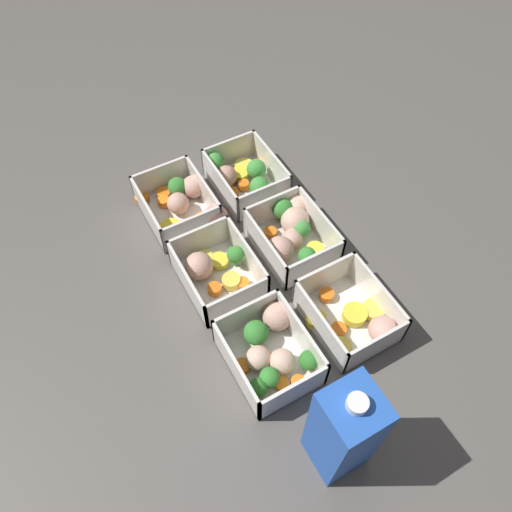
{
  "coord_description": "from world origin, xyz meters",
  "views": [
    {
      "loc": [
        -0.43,
        0.24,
        0.71
      ],
      "look_at": [
        0.0,
        0.0,
        0.02
      ],
      "focal_mm": 35.0,
      "sensor_mm": 36.0,
      "label": 1
    }
  ],
  "objects_px": {
    "container_near_left": "(355,318)",
    "container_far_center": "(216,270)",
    "container_far_left": "(271,350)",
    "container_near_center": "(292,232)",
    "container_near_right": "(242,176)",
    "container_far_right": "(185,205)",
    "juice_carton": "(344,431)"
  },
  "relations": [
    {
      "from": "container_near_left",
      "to": "container_far_center",
      "type": "bearing_deg",
      "value": 39.17
    },
    {
      "from": "container_far_left",
      "to": "container_far_center",
      "type": "height_order",
      "value": "same"
    },
    {
      "from": "container_near_left",
      "to": "container_near_center",
      "type": "distance_m",
      "value": 0.19
    },
    {
      "from": "container_near_left",
      "to": "container_far_left",
      "type": "xyz_separation_m",
      "value": [
        0.02,
        0.14,
        0.0
      ]
    },
    {
      "from": "container_far_center",
      "to": "container_near_center",
      "type": "bearing_deg",
      "value": -87.97
    },
    {
      "from": "container_near_right",
      "to": "container_far_center",
      "type": "xyz_separation_m",
      "value": [
        -0.17,
        0.14,
        -0.0
      ]
    },
    {
      "from": "container_near_right",
      "to": "container_far_center",
      "type": "bearing_deg",
      "value": 140.14
    },
    {
      "from": "container_near_center",
      "to": "container_far_right",
      "type": "relative_size",
      "value": 0.96
    },
    {
      "from": "container_far_right",
      "to": "juice_carton",
      "type": "bearing_deg",
      "value": 179.73
    },
    {
      "from": "container_far_right",
      "to": "container_near_center",
      "type": "bearing_deg",
      "value": -137.95
    },
    {
      "from": "container_far_center",
      "to": "juice_carton",
      "type": "distance_m",
      "value": 0.34
    },
    {
      "from": "container_far_left",
      "to": "container_far_right",
      "type": "xyz_separation_m",
      "value": [
        0.32,
        -0.01,
        -0.0
      ]
    },
    {
      "from": "container_far_right",
      "to": "juice_carton",
      "type": "xyz_separation_m",
      "value": [
        -0.49,
        0.0,
        0.07
      ]
    },
    {
      "from": "container_near_right",
      "to": "juice_carton",
      "type": "xyz_separation_m",
      "value": [
        -0.5,
        0.13,
        0.07
      ]
    },
    {
      "from": "container_near_right",
      "to": "juice_carton",
      "type": "bearing_deg",
      "value": 165.78
    },
    {
      "from": "container_near_left",
      "to": "container_near_right",
      "type": "height_order",
      "value": "same"
    },
    {
      "from": "container_near_center",
      "to": "container_near_right",
      "type": "relative_size",
      "value": 1.06
    },
    {
      "from": "container_far_left",
      "to": "container_far_right",
      "type": "relative_size",
      "value": 0.89
    },
    {
      "from": "container_near_center",
      "to": "juice_carton",
      "type": "bearing_deg",
      "value": 157.68
    },
    {
      "from": "container_near_right",
      "to": "container_far_left",
      "type": "bearing_deg",
      "value": 158.53
    },
    {
      "from": "container_near_left",
      "to": "container_far_center",
      "type": "height_order",
      "value": "same"
    },
    {
      "from": "container_far_right",
      "to": "container_near_left",
      "type": "bearing_deg",
      "value": -158.46
    },
    {
      "from": "container_near_center",
      "to": "container_far_center",
      "type": "bearing_deg",
      "value": 92.03
    },
    {
      "from": "container_near_right",
      "to": "container_far_left",
      "type": "height_order",
      "value": "same"
    },
    {
      "from": "juice_carton",
      "to": "container_near_right",
      "type": "bearing_deg",
      "value": -14.22
    },
    {
      "from": "container_near_left",
      "to": "container_near_center",
      "type": "height_order",
      "value": "same"
    },
    {
      "from": "container_near_center",
      "to": "container_near_right",
      "type": "bearing_deg",
      "value": 4.16
    },
    {
      "from": "container_far_left",
      "to": "container_far_right",
      "type": "bearing_deg",
      "value": -1.42
    },
    {
      "from": "container_far_left",
      "to": "container_far_center",
      "type": "distance_m",
      "value": 0.17
    },
    {
      "from": "container_near_left",
      "to": "container_far_center",
      "type": "distance_m",
      "value": 0.24
    },
    {
      "from": "container_far_center",
      "to": "container_far_right",
      "type": "distance_m",
      "value": 0.16
    },
    {
      "from": "container_far_center",
      "to": "juice_carton",
      "type": "bearing_deg",
      "value": -177.67
    }
  ]
}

